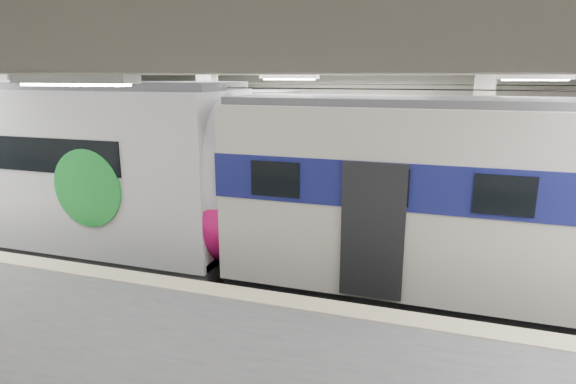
% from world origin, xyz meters
% --- Properties ---
extents(station_hall, '(36.00, 24.00, 5.75)m').
position_xyz_m(station_hall, '(0.00, -1.74, 3.24)').
color(station_hall, black).
rests_on(station_hall, ground).
extents(modern_emu, '(15.18, 3.13, 4.83)m').
position_xyz_m(modern_emu, '(-6.41, -0.00, 2.37)').
color(modern_emu, silver).
rests_on(modern_emu, ground).
extents(older_rer, '(13.81, 3.05, 4.54)m').
position_xyz_m(older_rer, '(6.29, 0.00, 2.38)').
color(older_rer, beige).
rests_on(older_rer, ground).
extents(far_train, '(14.01, 3.02, 4.46)m').
position_xyz_m(far_train, '(-8.00, 5.50, 2.31)').
color(far_train, silver).
rests_on(far_train, ground).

